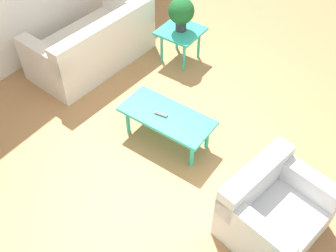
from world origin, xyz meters
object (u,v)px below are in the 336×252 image
object	(u,v)px
side_table_plant	(181,34)
sofa	(94,45)
armchair	(272,211)
potted_plant	(181,12)
coffee_table	(167,118)

from	to	relation	value
side_table_plant	sofa	bearing A→B (deg)	39.96
armchair	side_table_plant	distance (m)	3.00
sofa	armchair	xyz separation A→B (m)	(-3.32, 1.05, -0.01)
sofa	potted_plant	distance (m)	1.37
sofa	coffee_table	bearing A→B (deg)	73.91
sofa	side_table_plant	size ratio (longest dim) A/B	3.20
potted_plant	coffee_table	bearing A→B (deg)	118.36
coffee_table	sofa	bearing A→B (deg)	-19.95
coffee_table	potted_plant	size ratio (longest dim) A/B	2.30
coffee_table	potted_plant	world-z (taller)	potted_plant
armchair	coffee_table	world-z (taller)	armchair
coffee_table	side_table_plant	distance (m)	1.67
armchair	side_table_plant	bearing A→B (deg)	62.17
armchair	sofa	bearing A→B (deg)	83.32
side_table_plant	potted_plant	distance (m)	0.36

